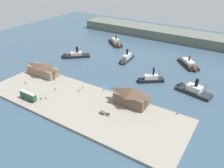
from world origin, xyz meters
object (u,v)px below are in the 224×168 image
at_px(ferry_outer_harbor, 126,59).
at_px(pedestrian_near_cart, 83,87).
at_px(mooring_post_center_east, 177,114).
at_px(ferry_moored_west, 149,79).
at_px(ferry_shed_customs_shed, 43,69).
at_px(pedestrian_by_tram, 55,89).
at_px(ferry_departing_north, 190,65).
at_px(ferry_approaching_east, 190,89).
at_px(pedestrian_near_west_shed, 41,99).
at_px(ferry_near_quay, 116,43).
at_px(ferry_moored_east, 73,55).
at_px(pedestrian_walking_west, 25,83).
at_px(street_tram, 28,95).
at_px(ferry_shed_east_terminal, 131,96).
at_px(pedestrian_near_east_shed, 46,98).
at_px(pedestrian_at_waters_edge, 79,90).
at_px(horse_cart, 105,113).
at_px(mooring_post_east, 104,90).

bearing_deg(ferry_outer_harbor, pedestrian_near_cart, -89.80).
distance_m(mooring_post_center_east, ferry_moored_west, 36.15).
relative_size(ferry_shed_customs_shed, pedestrian_by_tram, 12.98).
height_order(mooring_post_center_east, ferry_departing_north, ferry_departing_north).
bearing_deg(ferry_approaching_east, pedestrian_near_west_shed, -140.12).
relative_size(ferry_shed_customs_shed, ferry_near_quay, 0.98).
bearing_deg(ferry_moored_east, mooring_post_center_east, -18.17).
distance_m(ferry_shed_customs_shed, pedestrian_walking_west, 14.54).
height_order(street_tram, ferry_approaching_east, ferry_approaching_east).
distance_m(ferry_shed_east_terminal, pedestrian_near_east_shed, 44.81).
distance_m(ferry_near_quay, ferry_approaching_east, 89.29).
relative_size(pedestrian_at_waters_edge, ferry_near_quay, 0.08).
height_order(horse_cart, mooring_post_east, horse_cart).
relative_size(ferry_outer_harbor, ferry_moored_east, 0.92).
height_order(ferry_shed_east_terminal, ferry_outer_harbor, ferry_shed_east_terminal).
xyz_separation_m(pedestrian_by_tram, ferry_departing_north, (54.22, 74.80, -0.46)).
xyz_separation_m(pedestrian_by_tram, ferry_near_quay, (-13.09, 86.71, -0.27)).
distance_m(ferry_shed_east_terminal, pedestrian_walking_west, 64.52).
bearing_deg(street_tram, pedestrian_near_west_shed, 30.20).
bearing_deg(street_tram, ferry_near_quay, 94.82).
bearing_deg(mooring_post_east, pedestrian_near_cart, -158.70).
xyz_separation_m(pedestrian_walking_west, ferry_near_quay, (7.05, 90.93, -0.32)).
bearing_deg(ferry_approaching_east, mooring_post_east, -146.38).
relative_size(ferry_shed_customs_shed, ferry_moored_east, 1.01).
xyz_separation_m(pedestrian_walking_west, ferry_outer_harbor, (31.95, 64.11, -0.13)).
height_order(pedestrian_by_tram, ferry_outer_harbor, ferry_outer_harbor).
relative_size(pedestrian_near_west_shed, ferry_outer_harbor, 0.09).
bearing_deg(ferry_outer_harbor, ferry_shed_east_terminal, -58.02).
height_order(horse_cart, ferry_moored_west, ferry_moored_west).
bearing_deg(ferry_shed_east_terminal, pedestrian_near_cart, -178.32).
relative_size(pedestrian_near_west_shed, ferry_near_quay, 0.08).
bearing_deg(horse_cart, pedestrian_at_waters_edge, 157.64).
bearing_deg(horse_cart, mooring_post_east, 125.23).
bearing_deg(pedestrian_near_cart, ferry_shed_customs_shed, 179.72).
bearing_deg(pedestrian_by_tram, ferry_approaching_east, 32.81).
xyz_separation_m(ferry_outer_harbor, ferry_approaching_east, (51.82, -18.86, -0.19)).
bearing_deg(ferry_shed_customs_shed, horse_cart, -13.76).
xyz_separation_m(pedestrian_at_waters_edge, pedestrian_near_east_shed, (-9.58, -15.36, -0.07)).
distance_m(pedestrian_by_tram, mooring_post_center_east, 66.95).
bearing_deg(ferry_shed_east_terminal, ferry_shed_customs_shed, -179.33).
distance_m(pedestrian_near_cart, ferry_departing_north, 77.48).
height_order(ferry_shed_east_terminal, horse_cart, ferry_shed_east_terminal).
distance_m(street_tram, ferry_near_quay, 101.60).
bearing_deg(mooring_post_east, ferry_departing_north, 63.04).
bearing_deg(ferry_shed_customs_shed, pedestrian_near_cart, -0.28).
bearing_deg(pedestrian_near_cart, ferry_moored_east, 137.55).
distance_m(ferry_shed_customs_shed, ferry_outer_harbor, 59.42).
height_order(street_tram, ferry_near_quay, ferry_near_quay).
bearing_deg(pedestrian_walking_west, pedestrian_at_waters_edge, 17.61).
bearing_deg(mooring_post_east, street_tram, -134.18).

